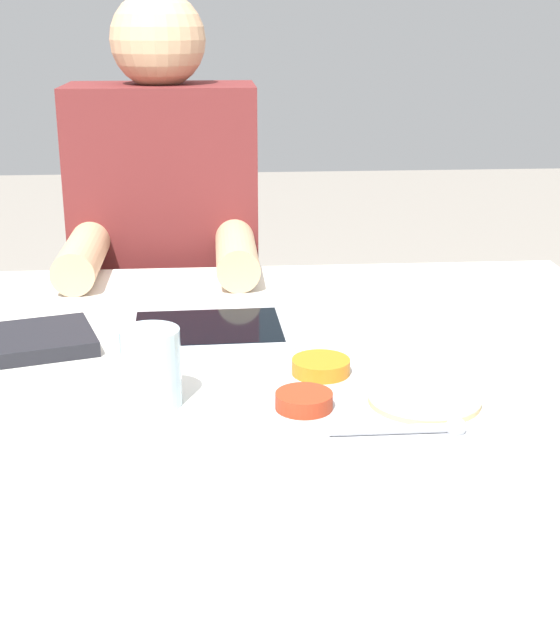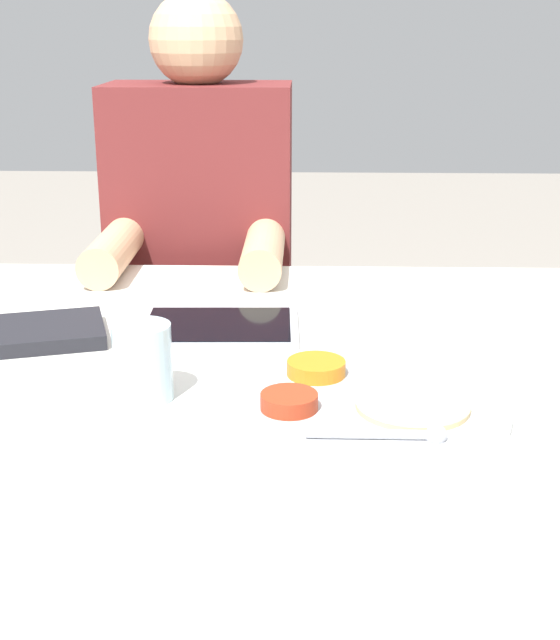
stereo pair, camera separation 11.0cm
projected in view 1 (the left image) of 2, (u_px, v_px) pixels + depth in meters
dining_table at (209, 636)px, 1.19m from camera, size 1.25×1.03×0.74m
thali_tray at (367, 400)px, 1.00m from camera, size 0.34×0.34×0.03m
red_notebook at (19, 343)px, 1.17m from camera, size 0.22×0.18×0.02m
tablet_device at (208, 329)px, 1.24m from camera, size 0.23×0.17×0.01m
person_diner at (170, 330)px, 1.76m from camera, size 0.34×0.44×1.20m
drinking_glass at (151, 367)px, 0.99m from camera, size 0.07×0.07×0.09m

